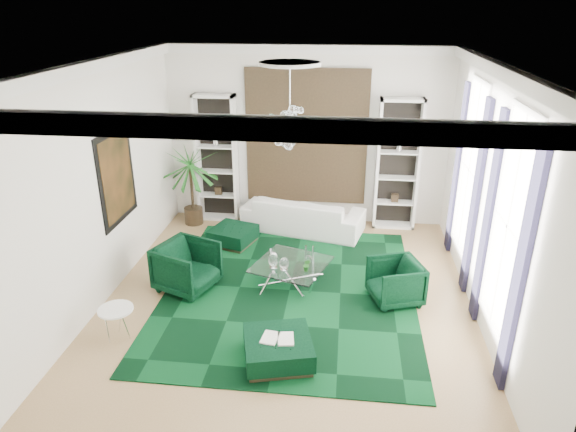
# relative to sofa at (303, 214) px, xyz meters

# --- Properties ---
(floor) EXTENTS (6.00, 7.00, 0.02)m
(floor) POSITION_rel_sofa_xyz_m (0.00, -2.85, -0.38)
(floor) COLOR tan
(floor) RESTS_ON ground
(ceiling) EXTENTS (6.00, 7.00, 0.02)m
(ceiling) POSITION_rel_sofa_xyz_m (0.00, -2.85, 3.44)
(ceiling) COLOR white
(ceiling) RESTS_ON ground
(wall_back) EXTENTS (6.00, 0.02, 3.80)m
(wall_back) POSITION_rel_sofa_xyz_m (0.00, 0.66, 1.53)
(wall_back) COLOR white
(wall_back) RESTS_ON ground
(wall_front) EXTENTS (6.00, 0.02, 3.80)m
(wall_front) POSITION_rel_sofa_xyz_m (0.00, -6.36, 1.53)
(wall_front) COLOR white
(wall_front) RESTS_ON ground
(wall_left) EXTENTS (0.02, 7.00, 3.80)m
(wall_left) POSITION_rel_sofa_xyz_m (-3.01, -2.85, 1.53)
(wall_left) COLOR white
(wall_left) RESTS_ON ground
(wall_right) EXTENTS (0.02, 7.00, 3.80)m
(wall_right) POSITION_rel_sofa_xyz_m (3.01, -2.85, 1.53)
(wall_right) COLOR white
(wall_right) RESTS_ON ground
(crown_molding) EXTENTS (6.00, 7.00, 0.18)m
(crown_molding) POSITION_rel_sofa_xyz_m (0.00, -2.85, 3.33)
(crown_molding) COLOR white
(crown_molding) RESTS_ON ceiling
(ceiling_medallion) EXTENTS (0.90, 0.90, 0.05)m
(ceiling_medallion) POSITION_rel_sofa_xyz_m (0.00, -2.55, 3.40)
(ceiling_medallion) COLOR white
(ceiling_medallion) RESTS_ON ceiling
(tapestry) EXTENTS (2.50, 0.06, 2.80)m
(tapestry) POSITION_rel_sofa_xyz_m (0.00, 0.61, 1.53)
(tapestry) COLOR black
(tapestry) RESTS_ON wall_back
(shelving_left) EXTENTS (0.90, 0.38, 2.80)m
(shelving_left) POSITION_rel_sofa_xyz_m (-1.95, 0.46, 1.03)
(shelving_left) COLOR white
(shelving_left) RESTS_ON floor
(shelving_right) EXTENTS (0.90, 0.38, 2.80)m
(shelving_right) POSITION_rel_sofa_xyz_m (1.95, 0.46, 1.03)
(shelving_right) COLOR white
(shelving_right) RESTS_ON floor
(painting) EXTENTS (0.04, 1.30, 1.60)m
(painting) POSITION_rel_sofa_xyz_m (-2.97, -2.25, 1.48)
(painting) COLOR black
(painting) RESTS_ON wall_left
(window_near) EXTENTS (0.03, 1.10, 2.90)m
(window_near) POSITION_rel_sofa_xyz_m (2.99, -3.75, 1.53)
(window_near) COLOR white
(window_near) RESTS_ON wall_right
(curtain_near_a) EXTENTS (0.07, 0.30, 3.25)m
(curtain_near_a) POSITION_rel_sofa_xyz_m (2.96, -4.53, 1.28)
(curtain_near_a) COLOR black
(curtain_near_a) RESTS_ON floor
(curtain_near_b) EXTENTS (0.07, 0.30, 3.25)m
(curtain_near_b) POSITION_rel_sofa_xyz_m (2.96, -2.97, 1.28)
(curtain_near_b) COLOR black
(curtain_near_b) RESTS_ON floor
(window_far) EXTENTS (0.03, 1.10, 2.90)m
(window_far) POSITION_rel_sofa_xyz_m (2.99, -1.35, 1.53)
(window_far) COLOR white
(window_far) RESTS_ON wall_right
(curtain_far_a) EXTENTS (0.07, 0.30, 3.25)m
(curtain_far_a) POSITION_rel_sofa_xyz_m (2.96, -2.13, 1.28)
(curtain_far_a) COLOR black
(curtain_far_a) RESTS_ON floor
(curtain_far_b) EXTENTS (0.07, 0.30, 3.25)m
(curtain_far_b) POSITION_rel_sofa_xyz_m (2.96, -0.57, 1.28)
(curtain_far_b) COLOR black
(curtain_far_b) RESTS_ON floor
(rug) EXTENTS (4.20, 5.00, 0.02)m
(rug) POSITION_rel_sofa_xyz_m (0.00, -2.55, -0.36)
(rug) COLOR black
(rug) RESTS_ON floor
(sofa) EXTENTS (2.70, 1.56, 0.74)m
(sofa) POSITION_rel_sofa_xyz_m (0.00, 0.00, 0.00)
(sofa) COLOR white
(sofa) RESTS_ON floor
(armchair_left) EXTENTS (1.17, 1.16, 0.83)m
(armchair_left) POSITION_rel_sofa_xyz_m (-1.75, -2.65, 0.05)
(armchair_left) COLOR black
(armchair_left) RESTS_ON floor
(armchair_right) EXTENTS (0.99, 0.98, 0.72)m
(armchair_right) POSITION_rel_sofa_xyz_m (1.75, -2.65, -0.01)
(armchair_right) COLOR black
(armchair_right) RESTS_ON floor
(coffee_table) EXTENTS (1.47, 1.47, 0.40)m
(coffee_table) POSITION_rel_sofa_xyz_m (0.00, -2.30, -0.17)
(coffee_table) COLOR white
(coffee_table) RESTS_ON floor
(ottoman_side) EXTENTS (1.01, 1.01, 0.36)m
(ottoman_side) POSITION_rel_sofa_xyz_m (-1.35, -0.85, -0.19)
(ottoman_side) COLOR black
(ottoman_side) RESTS_ON floor
(ottoman_front) EXTENTS (1.10, 1.10, 0.36)m
(ottoman_front) POSITION_rel_sofa_xyz_m (0.05, -4.40, -0.19)
(ottoman_front) COLOR black
(ottoman_front) RESTS_ON floor
(book) EXTENTS (0.45, 0.30, 0.03)m
(book) POSITION_rel_sofa_xyz_m (0.05, -4.40, 0.01)
(book) COLOR white
(book) RESTS_ON ottoman_front
(side_table) EXTENTS (0.66, 0.66, 0.49)m
(side_table) POSITION_rel_sofa_xyz_m (-2.35, -4.15, -0.13)
(side_table) COLOR white
(side_table) RESTS_ON floor
(palm) EXTENTS (1.78, 1.78, 2.22)m
(palm) POSITION_rel_sofa_xyz_m (-2.45, 0.10, 0.74)
(palm) COLOR #216920
(palm) RESTS_ON floor
(chandelier) EXTENTS (0.93, 0.93, 0.69)m
(chandelier) POSITION_rel_sofa_xyz_m (0.00, -2.55, 2.48)
(chandelier) COLOR white
(chandelier) RESTS_ON ceiling
(table_plant) EXTENTS (0.16, 0.15, 0.24)m
(table_plant) POSITION_rel_sofa_xyz_m (0.29, -2.54, 0.15)
(table_plant) COLOR #216920
(table_plant) RESTS_ON coffee_table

